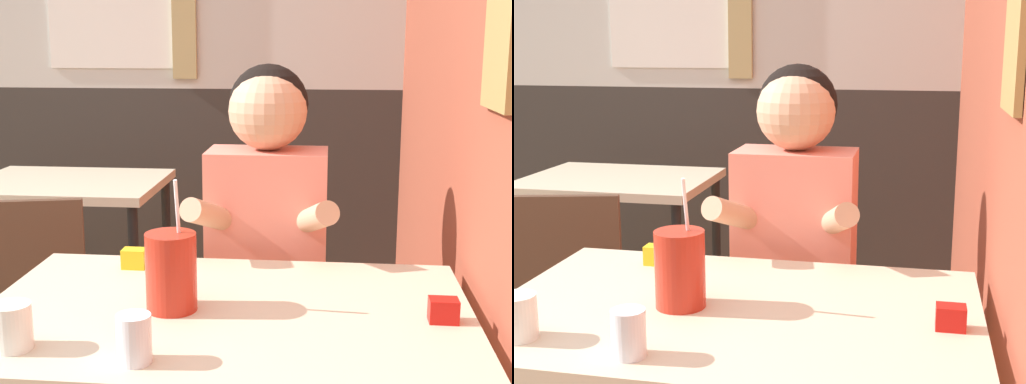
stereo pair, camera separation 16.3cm
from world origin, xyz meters
The scene contains 11 objects.
brick_wall_right centered at (1.14, 1.26, 1.35)m, with size 0.08×4.53×2.70m.
back_wall centered at (-0.01, 2.56, 1.36)m, with size 5.23×0.09×2.70m.
main_table centered at (0.55, 0.40, 0.69)m, with size 1.06×0.72×0.76m.
background_table centered at (-0.33, 1.78, 0.67)m, with size 0.79×0.63×0.76m.
chair_near_window centered at (-0.22, 1.10, 0.50)m, with size 0.48×0.48×0.86m.
person_seated centered at (0.59, 0.94, 0.69)m, with size 0.42×0.42×1.27m.
cocktail_pitcher centered at (0.43, 0.38, 0.85)m, with size 0.11×0.11×0.29m.
glass_near_pitcher centered at (0.42, 0.12, 0.81)m, with size 0.06×0.06×0.09m.
glass_center centered at (0.18, 0.15, 0.81)m, with size 0.08×0.08×0.09m.
condiment_ketchup centered at (1.00, 0.37, 0.79)m, with size 0.06×0.04×0.05m.
condiment_mustard centered at (0.27, 0.66, 0.79)m, with size 0.06×0.04×0.05m.
Camera 1 is at (0.76, -1.05, 1.33)m, focal length 50.00 mm.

